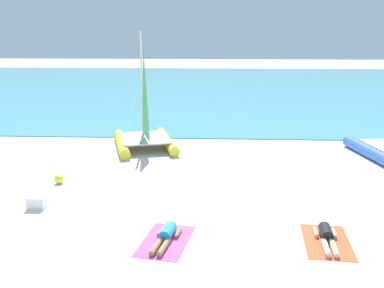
% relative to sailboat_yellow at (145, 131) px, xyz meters
% --- Properties ---
extents(ground_plane, '(120.00, 120.00, 0.00)m').
position_rel_sailboat_yellow_xyz_m(ground_plane, '(2.28, 1.49, -0.74)').
color(ground_plane, silver).
extents(ocean_water, '(120.00, 40.00, 0.05)m').
position_rel_sailboat_yellow_xyz_m(ocean_water, '(2.28, 21.76, -0.72)').
color(ocean_water, '#4C9EB7').
rests_on(ocean_water, ground).
extents(sailboat_yellow, '(3.38, 4.33, 4.97)m').
position_rel_sailboat_yellow_xyz_m(sailboat_yellow, '(0.00, 0.00, 0.00)').
color(sailboat_yellow, yellow).
rests_on(sailboat_yellow, ground).
extents(towel_left, '(1.41, 2.06, 0.01)m').
position_rel_sailboat_yellow_xyz_m(towel_left, '(1.89, -8.84, -0.73)').
color(towel_left, '#D84C99').
rests_on(towel_left, ground).
extents(sunbather_left, '(0.67, 1.56, 0.30)m').
position_rel_sailboat_yellow_xyz_m(sunbather_left, '(1.91, -8.77, -0.61)').
color(sunbather_left, '#268CCC').
rests_on(sunbather_left, towel_left).
extents(towel_right, '(1.25, 1.98, 0.01)m').
position_rel_sailboat_yellow_xyz_m(towel_right, '(5.83, -8.65, -0.73)').
color(towel_right, '#EA5933').
rests_on(towel_right, ground).
extents(sunbather_right, '(0.58, 1.57, 0.30)m').
position_rel_sailboat_yellow_xyz_m(sunbather_right, '(5.84, -8.59, -0.61)').
color(sunbather_right, black).
rests_on(sunbather_right, towel_right).
extents(beach_ball, '(0.32, 0.32, 0.32)m').
position_rel_sailboat_yellow_xyz_m(beach_ball, '(-2.15, -4.81, -0.58)').
color(beach_ball, yellow).
rests_on(beach_ball, ground).
extents(cooler_box, '(0.50, 0.36, 0.36)m').
position_rel_sailboat_yellow_xyz_m(cooler_box, '(-2.07, -6.95, -0.56)').
color(cooler_box, white).
rests_on(cooler_box, ground).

